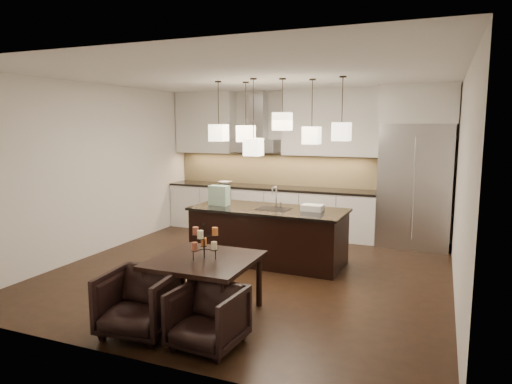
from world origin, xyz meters
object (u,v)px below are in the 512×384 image
at_px(dining_table, 205,287).
at_px(armchair_right, 208,318).
at_px(island_body, 268,236).
at_px(armchair_left, 140,302).
at_px(refrigerator, 415,186).

bearing_deg(dining_table, armchair_right, -59.83).
distance_m(island_body, armchair_right, 2.85).
bearing_deg(dining_table, island_body, 90.99).
relative_size(armchair_left, armchair_right, 1.12).
distance_m(dining_table, armchair_right, 0.76).
xyz_separation_m(refrigerator, dining_table, (-1.98, -4.00, -0.74)).
distance_m(refrigerator, armchair_right, 4.98).
relative_size(dining_table, armchair_left, 1.52).
relative_size(island_body, armchair_right, 3.57).
bearing_deg(armchair_right, refrigerator, 75.19).
height_order(dining_table, armchair_left, same).
height_order(island_body, armchair_left, island_body).
distance_m(island_body, armchair_left, 2.84).
height_order(refrigerator, armchair_left, refrigerator).
bearing_deg(refrigerator, armchair_right, -108.85).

